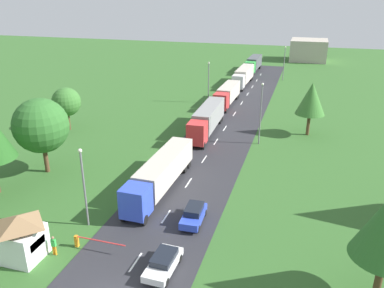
% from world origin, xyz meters
% --- Properties ---
extents(road, '(10.00, 140.00, 0.06)m').
position_xyz_m(road, '(0.00, 24.50, 0.03)').
color(road, '#2B2B30').
rests_on(road, ground).
extents(lane_marking_centre, '(0.16, 122.33, 0.01)m').
position_xyz_m(lane_marking_centre, '(0.00, 21.71, 0.07)').
color(lane_marking_centre, white).
rests_on(lane_marking_centre, road).
extents(truck_lead, '(2.75, 14.47, 3.43)m').
position_xyz_m(truck_lead, '(-2.35, 16.55, 2.07)').
color(truck_lead, blue).
rests_on(truck_lead, road).
extents(truck_second, '(2.78, 14.12, 3.79)m').
position_xyz_m(truck_second, '(-2.21, 35.55, 2.23)').
color(truck_second, red).
rests_on(truck_second, road).
extents(truck_third, '(2.69, 12.10, 3.40)m').
position_xyz_m(truck_third, '(-2.52, 51.67, 2.04)').
color(truck_third, red).
rests_on(truck_third, road).
extents(truck_fourth, '(2.77, 13.55, 3.70)m').
position_xyz_m(truck_fourth, '(-2.38, 68.72, 2.18)').
color(truck_fourth, white).
rests_on(truck_fourth, road).
extents(truck_fifth, '(2.82, 12.57, 3.66)m').
position_xyz_m(truck_fifth, '(-2.47, 85.12, 2.15)').
color(truck_fifth, green).
rests_on(truck_fifth, road).
extents(car_lead, '(1.94, 4.21, 1.40)m').
position_xyz_m(car_lead, '(2.47, 4.47, 0.80)').
color(car_lead, white).
rests_on(car_lead, road).
extents(car_second, '(1.87, 4.13, 1.59)m').
position_xyz_m(car_second, '(2.79, 11.53, 0.88)').
color(car_second, blue).
rests_on(car_second, road).
extents(guard_booth, '(3.42, 3.39, 3.93)m').
position_xyz_m(guard_booth, '(-8.82, 2.77, 2.00)').
color(guard_booth, white).
rests_on(guard_booth, ground).
extents(barrier_gate, '(4.64, 0.28, 1.05)m').
position_xyz_m(barrier_gate, '(-4.80, 5.27, 0.69)').
color(barrier_gate, orange).
rests_on(barrier_gate, ground).
extents(person_lead, '(0.38, 0.24, 1.83)m').
position_xyz_m(person_lead, '(-9.77, 3.57, 0.97)').
color(person_lead, green).
rests_on(person_lead, ground).
extents(person_second, '(0.38, 0.23, 1.73)m').
position_xyz_m(person_second, '(-6.73, 3.80, 0.91)').
color(person_second, orange).
rests_on(person_second, ground).
extents(person_third, '(0.38, 0.22, 1.60)m').
position_xyz_m(person_third, '(-8.20, 3.36, 0.83)').
color(person_third, orange).
rests_on(person_third, ground).
extents(lamppost_lead, '(0.36, 0.36, 7.58)m').
position_xyz_m(lamppost_lead, '(-6.38, 8.40, 4.26)').
color(lamppost_lead, slate).
rests_on(lamppost_lead, ground).
extents(lamppost_second, '(0.36, 0.36, 8.69)m').
position_xyz_m(lamppost_second, '(5.91, 33.19, 4.83)').
color(lamppost_second, slate).
rests_on(lamppost_second, ground).
extents(lamppost_third, '(0.36, 0.36, 7.75)m').
position_xyz_m(lamppost_third, '(-6.25, 51.99, 4.35)').
color(lamppost_third, slate).
rests_on(lamppost_third, ground).
extents(lamppost_fourth, '(0.36, 0.36, 7.96)m').
position_xyz_m(lamppost_fourth, '(5.90, 76.40, 4.46)').
color(lamppost_fourth, slate).
rests_on(lamppost_fourth, ground).
extents(tree_maple, '(4.26, 4.26, 7.90)m').
position_xyz_m(tree_maple, '(12.36, 38.98, 5.53)').
color(tree_maple, '#513823').
rests_on(tree_maple, ground).
extents(tree_elm, '(6.31, 6.31, 8.93)m').
position_xyz_m(tree_elm, '(-16.96, 17.01, 5.76)').
color(tree_elm, '#513823').
rests_on(tree_elm, ground).
extents(tree_ash, '(4.33, 4.33, 6.58)m').
position_xyz_m(tree_ash, '(-23.00, 30.88, 4.39)').
color(tree_ash, '#513823').
rests_on(tree_ash, ground).
extents(distant_building, '(10.64, 11.03, 6.26)m').
position_xyz_m(distant_building, '(11.00, 107.54, 3.13)').
color(distant_building, '#B2A899').
rests_on(distant_building, ground).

